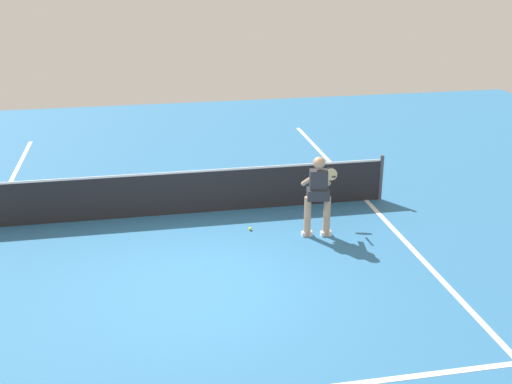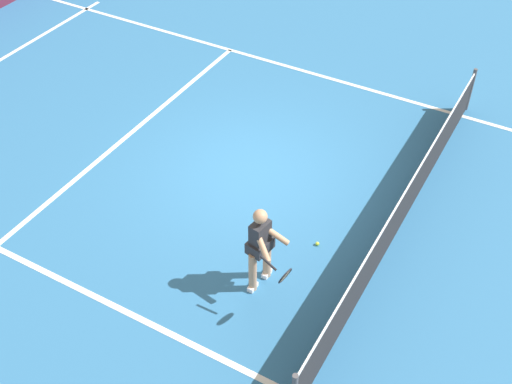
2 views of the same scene
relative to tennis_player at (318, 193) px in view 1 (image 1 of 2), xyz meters
name	(u,v)px [view 1 (image 1 of 2)]	position (x,y,z in m)	size (l,w,h in m)	color
ground_plane	(203,285)	(-2.32, -1.49, -0.85)	(25.73, 25.73, 0.00)	teal
sideline_right_marking	(426,264)	(1.52, -1.49, -0.84)	(0.10, 17.79, 0.01)	white
court_net	(186,192)	(-2.32, 1.49, -0.39)	(8.37, 0.08, 0.99)	#4C4C51
tennis_player	(318,193)	(0.00, 0.00, 0.00)	(0.88, 0.91, 1.55)	tan
tennis_ball_near	(250,229)	(-1.20, 0.43, -0.81)	(0.07, 0.07, 0.07)	#D1E533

